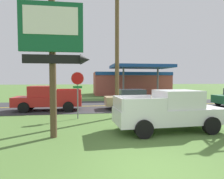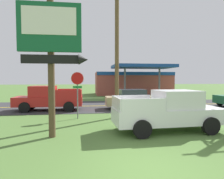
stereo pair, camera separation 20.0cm
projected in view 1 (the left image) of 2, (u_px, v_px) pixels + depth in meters
ground_plane at (152, 169)px, 5.52m from camera, size 180.00×180.00×0.00m
road_asphalt at (104, 106)px, 18.38m from camera, size 140.00×8.00×0.02m
road_centre_line at (104, 106)px, 18.38m from camera, size 126.00×0.20×0.01m
motel_sign at (53, 43)px, 8.17m from camera, size 2.85×0.54×5.94m
stop_sign at (78, 87)px, 12.40m from camera, size 0.80×0.08×2.95m
utility_pole at (117, 41)px, 12.58m from camera, size 1.69×0.26×9.31m
gas_station at (131, 83)px, 32.35m from camera, size 12.00×11.50×4.40m
pickup_white_parked_on_lawn at (170, 111)px, 9.56m from camera, size 5.30×2.45×1.96m
pickup_red_on_road at (48, 98)px, 15.69m from camera, size 5.20×2.24×1.96m
car_tan_far_lane at (130, 99)px, 16.64m from camera, size 4.20×2.00×1.64m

